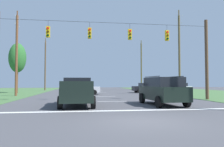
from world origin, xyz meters
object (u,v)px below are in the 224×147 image
at_px(distant_car_crossing_white, 180,88).
at_px(utility_pole_mid_right, 179,52).
at_px(distant_car_oncoming, 146,88).
at_px(distant_car_far_parked, 84,89).
at_px(pickup_truck, 77,92).
at_px(tree_roadside_right, 17,58).
at_px(overhead_signal_span, 109,53).
at_px(utility_pole_far_left, 45,65).
at_px(suv_black, 162,90).
at_px(utility_pole_mid_left, 17,53).
at_px(utility_pole_far_right, 141,65).

xyz_separation_m(distant_car_crossing_white, utility_pole_mid_right, (-2.82, -6.00, 4.76)).
xyz_separation_m(distant_car_oncoming, distant_car_far_parked, (-9.76, -3.88, 0.00)).
distance_m(pickup_truck, distant_car_oncoming, 20.48).
xyz_separation_m(pickup_truck, tree_roadside_right, (-9.34, 18.74, 4.31)).
bearing_deg(tree_roadside_right, pickup_truck, -63.51).
bearing_deg(distant_car_far_parked, distant_car_oncoming, 21.67).
relative_size(overhead_signal_span, utility_pole_mid_right, 1.69).
distance_m(distant_car_crossing_white, utility_pole_far_left, 26.31).
relative_size(distant_car_far_parked, utility_pole_mid_right, 0.39).
relative_size(overhead_signal_span, suv_black, 3.86).
height_order(distant_car_oncoming, utility_pole_mid_left, utility_pole_mid_left).
bearing_deg(distant_car_crossing_white, utility_pole_mid_left, -165.96).
relative_size(utility_pole_mid_right, utility_pole_far_left, 1.06).
height_order(utility_pole_mid_right, tree_roadside_right, utility_pole_mid_right).
xyz_separation_m(suv_black, distant_car_crossing_white, (9.68, 17.79, -0.27)).
bearing_deg(suv_black, utility_pole_mid_left, 138.36).
distance_m(pickup_truck, suv_black, 6.09).
bearing_deg(tree_roadside_right, distant_car_far_parked, -26.47).
bearing_deg(overhead_signal_span, utility_pole_far_left, 110.47).
relative_size(overhead_signal_span, distant_car_oncoming, 4.32).
distance_m(pickup_truck, utility_pole_mid_left, 14.36).
height_order(utility_pole_mid_left, tree_roadside_right, utility_pole_mid_left).
xyz_separation_m(distant_car_oncoming, utility_pole_mid_left, (-17.76, -6.10, 4.32)).
bearing_deg(utility_pole_mid_right, distant_car_oncoming, 112.35).
bearing_deg(distant_car_oncoming, utility_pole_mid_right, -67.65).
bearing_deg(utility_pole_mid_right, overhead_signal_span, -142.72).
xyz_separation_m(pickup_truck, distant_car_far_parked, (0.58, 13.80, -0.18)).
distance_m(distant_car_far_parked, utility_pole_mid_right, 13.46).
height_order(utility_pole_mid_right, utility_pole_mid_left, utility_pole_mid_right).
bearing_deg(suv_black, distant_car_oncoming, 76.73).
distance_m(utility_pole_mid_right, utility_pole_far_right, 18.28).
bearing_deg(tree_roadside_right, distant_car_crossing_white, -3.12).
bearing_deg(pickup_truck, distant_car_oncoming, 59.67).
bearing_deg(utility_pole_mid_right, utility_pole_far_right, 90.16).
xyz_separation_m(distant_car_far_parked, utility_pole_far_left, (-7.65, 15.90, 4.38)).
distance_m(overhead_signal_span, distant_car_oncoming, 16.41).
distance_m(pickup_truck, utility_pole_mid_right, 17.83).
xyz_separation_m(distant_car_far_parked, utility_pole_mid_right, (12.36, -2.43, 4.76)).
distance_m(utility_pole_mid_right, utility_pole_mid_left, 20.36).
bearing_deg(utility_pole_mid_right, utility_pole_mid_left, 179.44).
relative_size(utility_pole_far_left, tree_roadside_right, 1.40).
bearing_deg(suv_black, tree_roadside_right, 128.81).
height_order(distant_car_oncoming, utility_pole_far_left, utility_pole_far_left).
height_order(overhead_signal_span, utility_pole_mid_right, utility_pole_mid_right).
distance_m(utility_pole_mid_right, utility_pole_far_left, 27.13).
xyz_separation_m(overhead_signal_span, utility_pole_mid_right, (10.25, 7.80, 1.35)).
xyz_separation_m(utility_pole_far_right, utility_pole_mid_left, (-20.30, -18.07, -0.23)).
bearing_deg(utility_pole_mid_right, distant_car_crossing_white, 64.81).
distance_m(suv_black, utility_pole_far_right, 31.12).
height_order(pickup_truck, utility_pole_mid_right, utility_pole_mid_right).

